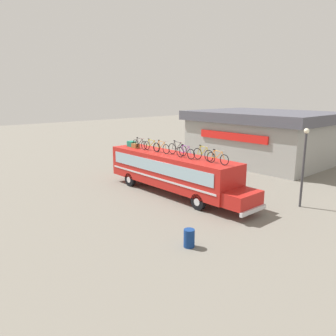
{
  "coord_description": "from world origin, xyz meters",
  "views": [
    {
      "loc": [
        16.73,
        -15.15,
        6.93
      ],
      "look_at": [
        -0.26,
        0.0,
        1.76
      ],
      "focal_mm": 35.65,
      "sensor_mm": 36.0,
      "label": 1
    }
  ],
  "objects_px": {
    "luggage_bag_1": "(132,144)",
    "rooftop_bicycle_7": "(217,158)",
    "luggage_bag_2": "(135,146)",
    "rooftop_bicycle_3": "(161,148)",
    "bus": "(173,171)",
    "rooftop_bicycle_1": "(140,144)",
    "trash_bin": "(189,238)",
    "rooftop_bicycle_5": "(185,153)",
    "rooftop_bicycle_2": "(151,146)",
    "street_lamp": "(304,161)",
    "rooftop_bicycle_4": "(177,149)",
    "rooftop_bicycle_6": "(203,154)"
  },
  "relations": [
    {
      "from": "bus",
      "to": "trash_bin",
      "type": "bearing_deg",
      "value": -37.43
    },
    {
      "from": "luggage_bag_2",
      "to": "rooftop_bicycle_3",
      "type": "xyz_separation_m",
      "value": [
        3.01,
        0.02,
        0.21
      ]
    },
    {
      "from": "rooftop_bicycle_6",
      "to": "trash_bin",
      "type": "relative_size",
      "value": 1.98
    },
    {
      "from": "bus",
      "to": "rooftop_bicycle_2",
      "type": "height_order",
      "value": "rooftop_bicycle_2"
    },
    {
      "from": "trash_bin",
      "to": "luggage_bag_2",
      "type": "bearing_deg",
      "value": 155.68
    },
    {
      "from": "rooftop_bicycle_3",
      "to": "rooftop_bicycle_7",
      "type": "relative_size",
      "value": 1.01
    },
    {
      "from": "street_lamp",
      "to": "bus",
      "type": "bearing_deg",
      "value": -150.66
    },
    {
      "from": "bus",
      "to": "luggage_bag_2",
      "type": "bearing_deg",
      "value": -176.25
    },
    {
      "from": "street_lamp",
      "to": "rooftop_bicycle_2",
      "type": "bearing_deg",
      "value": -155.72
    },
    {
      "from": "bus",
      "to": "rooftop_bicycle_5",
      "type": "xyz_separation_m",
      "value": [
        1.49,
        -0.3,
        1.51
      ]
    },
    {
      "from": "rooftop_bicycle_3",
      "to": "rooftop_bicycle_6",
      "type": "distance_m",
      "value": 3.69
    },
    {
      "from": "rooftop_bicycle_3",
      "to": "trash_bin",
      "type": "height_order",
      "value": "rooftop_bicycle_3"
    },
    {
      "from": "bus",
      "to": "rooftop_bicycle_2",
      "type": "relative_size",
      "value": 7.12
    },
    {
      "from": "luggage_bag_2",
      "to": "rooftop_bicycle_4",
      "type": "bearing_deg",
      "value": 4.55
    },
    {
      "from": "luggage_bag_1",
      "to": "rooftop_bicycle_4",
      "type": "relative_size",
      "value": 0.36
    },
    {
      "from": "rooftop_bicycle_4",
      "to": "rooftop_bicycle_3",
      "type": "bearing_deg",
      "value": -166.05
    },
    {
      "from": "bus",
      "to": "rooftop_bicycle_3",
      "type": "relative_size",
      "value": 7.36
    },
    {
      "from": "rooftop_bicycle_1",
      "to": "rooftop_bicycle_7",
      "type": "height_order",
      "value": "rooftop_bicycle_1"
    },
    {
      "from": "luggage_bag_1",
      "to": "rooftop_bicycle_3",
      "type": "bearing_deg",
      "value": -2.35
    },
    {
      "from": "trash_bin",
      "to": "rooftop_bicycle_5",
      "type": "bearing_deg",
      "value": 137.04
    },
    {
      "from": "rooftop_bicycle_2",
      "to": "rooftop_bicycle_3",
      "type": "xyz_separation_m",
      "value": [
        1.19,
        -0.07,
        0.01
      ]
    },
    {
      "from": "luggage_bag_1",
      "to": "rooftop_bicycle_2",
      "type": "xyz_separation_m",
      "value": [
        2.55,
        -0.08,
        0.16
      ]
    },
    {
      "from": "rooftop_bicycle_7",
      "to": "rooftop_bicycle_6",
      "type": "bearing_deg",
      "value": 173.49
    },
    {
      "from": "luggage_bag_2",
      "to": "rooftop_bicycle_2",
      "type": "distance_m",
      "value": 1.83
    },
    {
      "from": "bus",
      "to": "rooftop_bicycle_1",
      "type": "xyz_separation_m",
      "value": [
        -3.39,
        -0.3,
        1.5
      ]
    },
    {
      "from": "rooftop_bicycle_3",
      "to": "rooftop_bicycle_4",
      "type": "height_order",
      "value": "rooftop_bicycle_4"
    },
    {
      "from": "luggage_bag_2",
      "to": "rooftop_bicycle_3",
      "type": "distance_m",
      "value": 3.01
    },
    {
      "from": "bus",
      "to": "luggage_bag_2",
      "type": "xyz_separation_m",
      "value": [
        -3.96,
        -0.26,
        1.3
      ]
    },
    {
      "from": "rooftop_bicycle_4",
      "to": "rooftop_bicycle_5",
      "type": "xyz_separation_m",
      "value": [
        1.16,
        -0.38,
        -0.03
      ]
    },
    {
      "from": "rooftop_bicycle_2",
      "to": "rooftop_bicycle_7",
      "type": "relative_size",
      "value": 1.04
    },
    {
      "from": "luggage_bag_1",
      "to": "rooftop_bicycle_7",
      "type": "bearing_deg",
      "value": -0.27
    },
    {
      "from": "rooftop_bicycle_6",
      "to": "trash_bin",
      "type": "height_order",
      "value": "rooftop_bicycle_6"
    },
    {
      "from": "luggage_bag_2",
      "to": "rooftop_bicycle_7",
      "type": "distance_m",
      "value": 7.98
    },
    {
      "from": "rooftop_bicycle_7",
      "to": "street_lamp",
      "type": "relative_size",
      "value": 0.34
    },
    {
      "from": "bus",
      "to": "rooftop_bicycle_4",
      "type": "relative_size",
      "value": 6.93
    },
    {
      "from": "rooftop_bicycle_2",
      "to": "trash_bin",
      "type": "distance_m",
      "value": 10.32
    },
    {
      "from": "bus",
      "to": "rooftop_bicycle_4",
      "type": "distance_m",
      "value": 1.58
    },
    {
      "from": "rooftop_bicycle_2",
      "to": "rooftop_bicycle_6",
      "type": "relative_size",
      "value": 1.03
    },
    {
      "from": "rooftop_bicycle_2",
      "to": "rooftop_bicycle_4",
      "type": "xyz_separation_m",
      "value": [
        2.48,
        0.25,
        0.04
      ]
    },
    {
      "from": "rooftop_bicycle_7",
      "to": "street_lamp",
      "type": "bearing_deg",
      "value": 52.42
    },
    {
      "from": "rooftop_bicycle_1",
      "to": "street_lamp",
      "type": "xyz_separation_m",
      "value": [
        10.63,
        4.36,
        -0.24
      ]
    },
    {
      "from": "rooftop_bicycle_7",
      "to": "trash_bin",
      "type": "distance_m",
      "value": 6.14
    },
    {
      "from": "luggage_bag_2",
      "to": "street_lamp",
      "type": "bearing_deg",
      "value": 21.12
    },
    {
      "from": "luggage_bag_1",
      "to": "rooftop_bicycle_1",
      "type": "relative_size",
      "value": 0.37
    },
    {
      "from": "rooftop_bicycle_4",
      "to": "rooftop_bicycle_7",
      "type": "bearing_deg",
      "value": -3.24
    },
    {
      "from": "rooftop_bicycle_7",
      "to": "trash_bin",
      "type": "bearing_deg",
      "value": -62.54
    },
    {
      "from": "rooftop_bicycle_5",
      "to": "rooftop_bicycle_7",
      "type": "bearing_deg",
      "value": 3.97
    },
    {
      "from": "rooftop_bicycle_1",
      "to": "rooftop_bicycle_7",
      "type": "xyz_separation_m",
      "value": [
        7.4,
        0.17,
        -0.0
      ]
    },
    {
      "from": "luggage_bag_1",
      "to": "rooftop_bicycle_7",
      "type": "distance_m",
      "value": 8.71
    },
    {
      "from": "trash_bin",
      "to": "street_lamp",
      "type": "height_order",
      "value": "street_lamp"
    }
  ]
}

